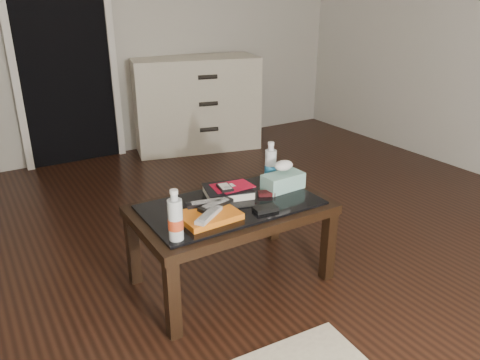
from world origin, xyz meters
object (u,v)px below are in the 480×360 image
object	(u,v)px
textbook	(228,191)
water_bottle_left	(175,215)
dresser	(196,104)
tissue_box	(283,181)
coffee_table	(231,215)
water_bottle_right	(271,162)

from	to	relation	value
textbook	water_bottle_left	xyz separation A→B (m)	(-0.44, -0.30, 0.10)
dresser	tissue_box	distance (m)	2.27
coffee_table	textbook	size ratio (longest dim) A/B	4.00
coffee_table	textbook	world-z (taller)	textbook
dresser	tissue_box	size ratio (longest dim) A/B	5.58
dresser	coffee_table	bearing A→B (deg)	-98.71
water_bottle_left	water_bottle_right	size ratio (longest dim) A/B	1.00
coffee_table	tissue_box	xyz separation A→B (m)	(0.35, 0.02, 0.11)
dresser	water_bottle_left	distance (m)	2.74
water_bottle_left	tissue_box	xyz separation A→B (m)	(0.74, 0.21, -0.07)
textbook	water_bottle_left	world-z (taller)	water_bottle_left
coffee_table	dresser	bearing A→B (deg)	67.80
textbook	water_bottle_right	distance (m)	0.32
water_bottle_right	tissue_box	distance (m)	0.15
coffee_table	water_bottle_right	size ratio (longest dim) A/B	4.20
coffee_table	dresser	size ratio (longest dim) A/B	0.78
textbook	tissue_box	size ratio (longest dim) A/B	1.09
coffee_table	textbook	distance (m)	0.14
water_bottle_left	tissue_box	size ratio (longest dim) A/B	1.03
coffee_table	water_bottle_left	xyz separation A→B (m)	(-0.40, -0.19, 0.18)
dresser	water_bottle_right	xyz separation A→B (m)	(-0.55, -2.07, 0.13)
tissue_box	dresser	bearing A→B (deg)	72.74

